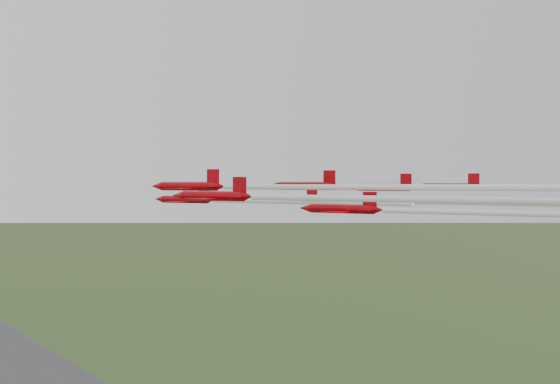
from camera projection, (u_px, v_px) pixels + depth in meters
jet_lead at (229, 200)px, 107.23m from camera, size 18.80×42.57×2.85m
jet_row2_left at (302, 187)px, 82.49m from camera, size 28.49×59.70×2.76m
jet_row2_right at (345, 200)px, 109.29m from camera, size 18.57×47.70×2.91m
jet_row3_left at (303, 198)px, 69.52m from camera, size 19.97×48.00×2.61m
jet_row3_mid at (401, 186)px, 91.46m from camera, size 24.61×55.18×2.76m
jet_row3_right at (465, 188)px, 111.57m from camera, size 24.24×56.45×2.95m
jet_row4_left at (429, 211)px, 73.92m from camera, size 18.92×43.97×2.50m
jet_row4_right at (545, 187)px, 96.36m from camera, size 24.32×48.75×2.45m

